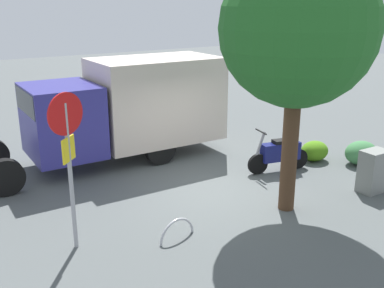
% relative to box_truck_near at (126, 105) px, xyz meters
% --- Properties ---
extents(ground_plane, '(60.00, 60.00, 0.00)m').
position_rel_box_truck_near_xyz_m(ground_plane, '(-0.79, 3.38, -1.59)').
color(ground_plane, '#4E5454').
extents(box_truck_near, '(6.87, 2.34, 2.87)m').
position_rel_box_truck_near_xyz_m(box_truck_near, '(0.00, 0.00, 0.00)').
color(box_truck_near, black).
rests_on(box_truck_near, ground).
extents(motorcycle, '(1.79, 0.69, 1.20)m').
position_rel_box_truck_near_xyz_m(motorcycle, '(-2.95, 3.25, -1.07)').
color(motorcycle, black).
rests_on(motorcycle, ground).
extents(stop_sign, '(0.71, 0.33, 2.96)m').
position_rel_box_truck_near_xyz_m(stop_sign, '(3.06, 4.09, 0.38)').
color(stop_sign, '#9E9EA3').
rests_on(stop_sign, ground).
extents(street_tree, '(3.20, 3.20, 5.53)m').
position_rel_box_truck_near_xyz_m(street_tree, '(-1.45, 5.05, 2.31)').
color(street_tree, '#47301E').
rests_on(street_tree, ground).
extents(utility_cabinet, '(0.68, 0.48, 1.04)m').
position_rel_box_truck_near_xyz_m(utility_cabinet, '(-3.87, 5.50, -1.07)').
color(utility_cabinet, slate).
rests_on(utility_cabinet, ground).
extents(bike_rack_hoop, '(0.85, 0.17, 0.85)m').
position_rel_box_truck_near_xyz_m(bike_rack_hoop, '(1.30, 4.87, -1.59)').
color(bike_rack_hoop, '#B7B7BC').
rests_on(bike_rack_hoop, ground).
extents(shrub_near_sign, '(0.99, 0.81, 0.67)m').
position_rel_box_truck_near_xyz_m(shrub_near_sign, '(-5.27, 4.11, -1.25)').
color(shrub_near_sign, '#3E7A45').
rests_on(shrub_near_sign, ground).
extents(shrub_mid_verge, '(0.85, 0.70, 0.58)m').
position_rel_box_truck_near_xyz_m(shrub_mid_verge, '(-4.40, 3.18, -1.30)').
color(shrub_mid_verge, '#4A8117').
rests_on(shrub_mid_verge, ground).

